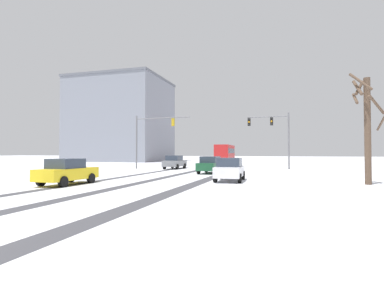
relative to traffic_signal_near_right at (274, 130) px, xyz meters
The scene contains 13 objects.
wheel_track_left_lane 19.51m from the traffic_signal_near_right, 127.57° to the right, with size 0.76×37.43×0.01m, color #424247.
wheel_track_right_lane 17.69m from the traffic_signal_near_right, 118.40° to the right, with size 0.83×37.43×0.01m, color #424247.
wheel_track_center 16.34m from the traffic_signal_near_right, 106.55° to the right, with size 0.96×37.43×0.01m, color #424247.
sidewalk_kerb_right 17.59m from the traffic_signal_near_right, 79.85° to the right, with size 4.00×37.43×0.12m, color white.
traffic_signal_near_right is the anchor object (origin of this frame).
traffic_signal_near_left 14.46m from the traffic_signal_near_right, behind, with size 7.03×0.51×6.50m.
car_grey_lead 12.34m from the traffic_signal_near_right, behind, with size 1.93×4.15×1.62m.
car_dark_green_second 10.12m from the traffic_signal_near_right, 127.54° to the right, with size 1.98×4.18×1.62m.
car_white_third 15.41m from the traffic_signal_near_right, 100.28° to the right, with size 1.93×4.15×1.62m.
car_yellow_cab_fourth 23.60m from the traffic_signal_near_right, 121.02° to the right, with size 1.95×4.16×1.62m.
bus_oncoming 24.35m from the traffic_signal_near_right, 113.58° to the left, with size 3.02×11.10×3.38m.
bare_tree_sidewalk_mid 15.82m from the traffic_signal_near_right, 67.80° to the right, with size 2.04×1.92×7.06m.
office_building_far_left_block 44.14m from the traffic_signal_near_right, 142.27° to the left, with size 20.28×17.43×18.76m.
Camera 1 is at (8.22, -3.99, 2.02)m, focal length 28.60 mm.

